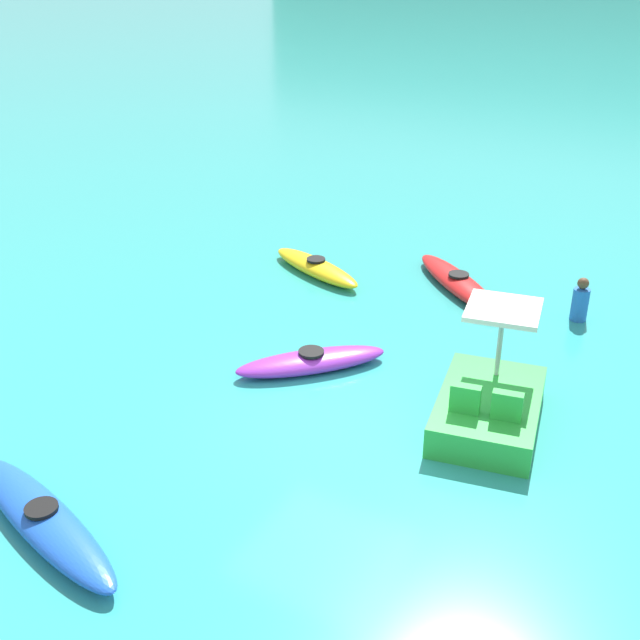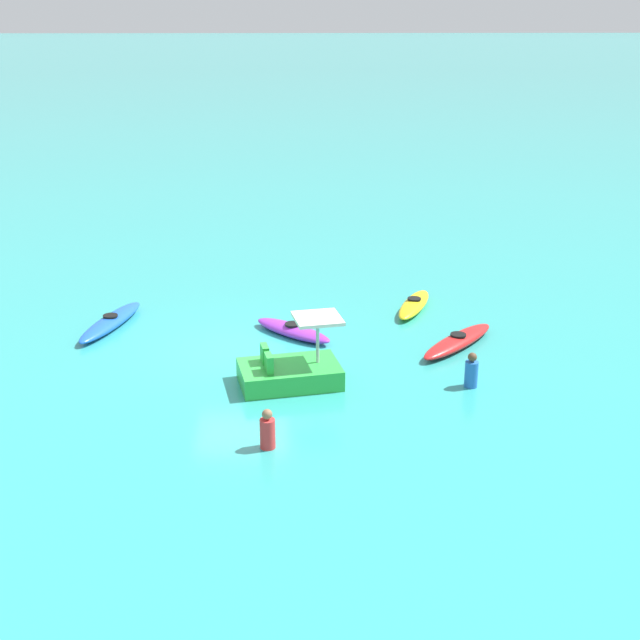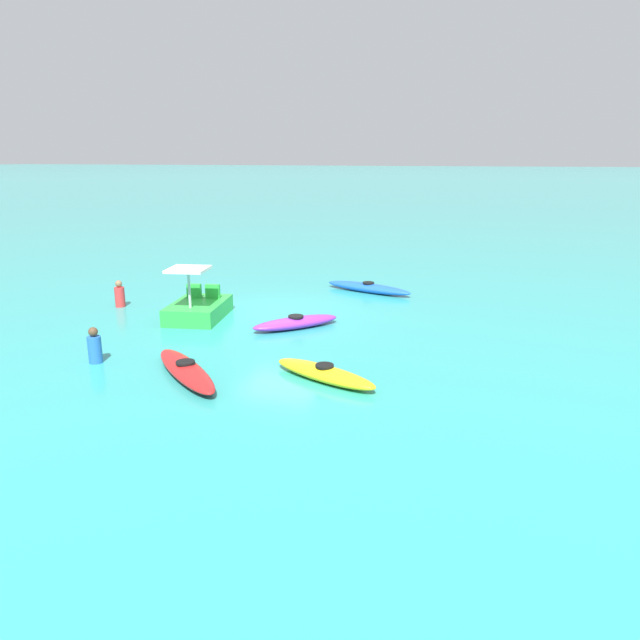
{
  "view_description": "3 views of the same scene",
  "coord_description": "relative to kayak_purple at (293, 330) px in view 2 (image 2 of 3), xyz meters",
  "views": [
    {
      "loc": [
        5.06,
        -8.84,
        6.89
      ],
      "look_at": [
        -1.42,
        2.31,
        0.5
      ],
      "focal_mm": 44.73,
      "sensor_mm": 36.0,
      "label": 1
    },
    {
      "loc": [
        20.84,
        1.51,
        8.6
      ],
      "look_at": [
        -1.76,
        2.21,
        0.21
      ],
      "focal_mm": 47.34,
      "sensor_mm": 36.0,
      "label": 2
    },
    {
      "loc": [
        -6.92,
        16.73,
        4.77
      ],
      "look_at": [
        -1.71,
        1.14,
        0.22
      ],
      "focal_mm": 33.24,
      "sensor_mm": 36.0,
      "label": 3
    }
  ],
  "objects": [
    {
      "name": "ground_plane",
      "position": [
        1.08,
        -1.43,
        -0.16
      ],
      "size": [
        600.0,
        600.0,
        0.0
      ],
      "primitive_type": "plane",
      "color": "teal"
    },
    {
      "name": "kayak_purple",
      "position": [
        0.0,
        0.0,
        0.0
      ],
      "size": [
        2.32,
        2.42,
        0.37
      ],
      "color": "purple",
      "rests_on": "ground_plane"
    },
    {
      "name": "kayak_blue",
      "position": [
        -0.84,
        -5.21,
        -0.0
      ],
      "size": [
        3.47,
        1.6,
        0.37
      ],
      "color": "blue",
      "rests_on": "ground_plane"
    },
    {
      "name": "kayak_yellow",
      "position": [
        -2.06,
        3.67,
        -0.0
      ],
      "size": [
        2.77,
        1.6,
        0.37
      ],
      "color": "yellow",
      "rests_on": "ground_plane"
    },
    {
      "name": "kayak_red",
      "position": [
        0.95,
        4.45,
        -0.0
      ],
      "size": [
        2.88,
        2.64,
        0.37
      ],
      "color": "red",
      "rests_on": "ground_plane"
    },
    {
      "name": "pedal_boat_green",
      "position": [
        3.2,
        -0.06,
        0.17
      ],
      "size": [
        1.94,
        2.66,
        1.68
      ],
      "color": "green",
      "rests_on": "ground_plane"
    },
    {
      "name": "person_near_shore",
      "position": [
        6.37,
        -0.53,
        0.22
      ],
      "size": [
        0.45,
        0.45,
        0.88
      ],
      "color": "red",
      "rests_on": "ground_plane"
    },
    {
      "name": "person_by_kayaks",
      "position": [
        3.5,
        4.29,
        0.22
      ],
      "size": [
        0.43,
        0.43,
        0.88
      ],
      "color": "blue",
      "rests_on": "ground_plane"
    }
  ]
}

